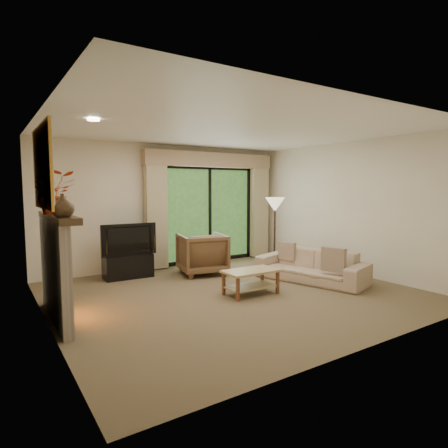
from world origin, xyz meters
TOP-DOWN VIEW (x-y plane):
  - floor at (0.00, 0.00)m, footprint 5.50×5.50m
  - ceiling at (0.00, 0.00)m, footprint 5.50×5.50m
  - wall_back at (0.00, 2.50)m, footprint 5.00×0.00m
  - wall_front at (0.00, -2.50)m, footprint 5.00×0.00m
  - wall_left at (-2.75, 0.00)m, footprint 0.00×5.00m
  - wall_right at (2.75, 0.00)m, footprint 0.00×5.00m
  - fireplace at (-2.63, 0.20)m, footprint 0.24×1.70m
  - mirror at (-2.71, 0.20)m, footprint 0.07×1.45m
  - sliding_door at (1.00, 2.45)m, footprint 2.26×0.10m
  - curtain_left at (-0.35, 2.34)m, footprint 0.45×0.18m
  - curtain_right at (2.35, 2.34)m, footprint 0.45×0.18m
  - cornice at (1.00, 2.36)m, footprint 3.20×0.24m
  - media_console at (-1.10, 1.95)m, footprint 0.90×0.43m
  - tv at (-1.10, 1.95)m, footprint 1.03×0.16m
  - armchair at (0.24, 1.47)m, footprint 1.03×1.05m
  - sofa at (1.61, -0.14)m, footprint 1.31×2.11m
  - pillow_near at (1.54, -0.70)m, footprint 0.22×0.42m
  - pillow_far at (1.54, 0.43)m, footprint 0.18×0.35m
  - coffee_table at (0.18, -0.21)m, footprint 0.89×0.50m
  - floor_lamp at (1.71, 1.00)m, footprint 0.51×0.51m
  - vase at (-2.61, -0.41)m, footprint 0.32×0.32m
  - branches at (-2.61, 0.12)m, footprint 0.51×0.45m

SIDE VIEW (x-z plane):
  - floor at x=0.00m, z-range 0.00..0.00m
  - coffee_table at x=0.18m, z-range 0.00..0.40m
  - media_console at x=-1.10m, z-range 0.00..0.45m
  - sofa at x=1.61m, z-range 0.00..0.57m
  - armchair at x=0.24m, z-range 0.00..0.81m
  - pillow_far at x=1.54m, z-range 0.31..0.66m
  - pillow_near at x=1.54m, z-range 0.29..0.70m
  - fireplace at x=-2.63m, z-range 0.00..1.37m
  - tv at x=-1.10m, z-range 0.45..1.04m
  - floor_lamp at x=1.71m, z-range 0.00..1.50m
  - sliding_door at x=1.00m, z-range 0.02..2.18m
  - curtain_left at x=-0.35m, z-range 0.02..2.38m
  - curtain_right at x=2.35m, z-range 0.02..2.38m
  - wall_back at x=0.00m, z-range -1.20..3.80m
  - wall_front at x=0.00m, z-range -1.20..3.80m
  - wall_left at x=-2.75m, z-range -1.20..3.80m
  - wall_right at x=2.75m, z-range -1.20..3.80m
  - vase at x=-2.61m, z-range 1.37..1.64m
  - branches at x=-2.61m, z-range 1.37..1.91m
  - mirror at x=-2.71m, z-range 1.44..2.46m
  - cornice at x=1.00m, z-range 2.16..2.48m
  - ceiling at x=0.00m, z-range 2.60..2.60m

